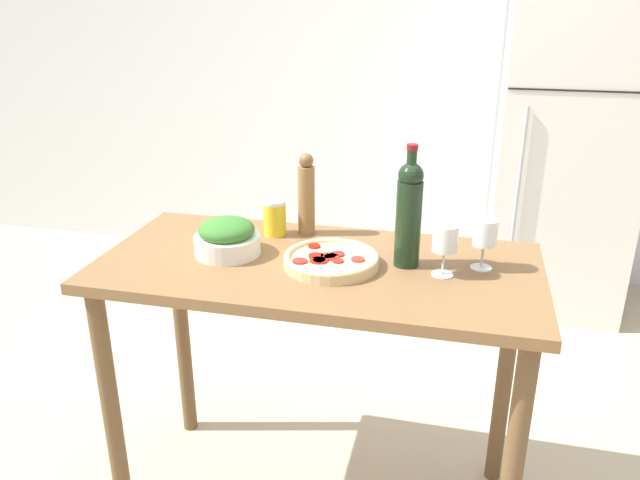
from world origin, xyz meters
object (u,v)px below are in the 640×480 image
object	(u,v)px
wine_bottle	(409,212)
wine_glass_near	(445,241)
wine_glass_far	(484,235)
homemade_pizza	(331,260)
salad_bowl	(228,237)
salt_canister	(275,217)
refrigerator	(565,155)
pepper_mill	(306,196)

from	to	relation	value
wine_bottle	wine_glass_near	bearing A→B (deg)	-24.60
wine_glass_far	homemade_pizza	xyz separation A→B (m)	(-0.44, -0.08, -0.09)
wine_glass_near	homemade_pizza	size ratio (longest dim) A/B	0.54
salad_bowl	salt_canister	world-z (taller)	salt_canister
refrigerator	pepper_mill	bearing A→B (deg)	-122.75
refrigerator	salad_bowl	bearing A→B (deg)	-123.86
wine_glass_far	pepper_mill	world-z (taller)	pepper_mill
refrigerator	salad_bowl	world-z (taller)	refrigerator
wine_bottle	wine_glass_far	distance (m)	0.23
salad_bowl	wine_bottle	bearing A→B (deg)	4.19
wine_glass_far	homemade_pizza	world-z (taller)	wine_glass_far
refrigerator	wine_bottle	bearing A→B (deg)	-110.53
refrigerator	pepper_mill	world-z (taller)	refrigerator
wine_glass_near	wine_glass_far	distance (m)	0.13
pepper_mill	homemade_pizza	distance (m)	0.30
refrigerator	salt_canister	distance (m)	1.97
wine_bottle	salt_canister	distance (m)	0.49
wine_bottle	homemade_pizza	bearing A→B (deg)	-164.25
wine_bottle	refrigerator	bearing A→B (deg)	69.47
salad_bowl	homemade_pizza	size ratio (longest dim) A/B	0.72
wine_glass_far	salad_bowl	world-z (taller)	wine_glass_far
wine_glass_far	salad_bowl	xyz separation A→B (m)	(-0.77, -0.06, -0.05)
pepper_mill	wine_bottle	bearing A→B (deg)	-27.38
wine_glass_near	salt_canister	distance (m)	0.60
pepper_mill	salt_canister	bearing A→B (deg)	-160.18
pepper_mill	refrigerator	bearing A→B (deg)	57.25
wine_bottle	pepper_mill	size ratio (longest dim) A/B	1.33
wine_glass_far	salt_canister	xyz separation A→B (m)	(-0.67, 0.12, -0.05)
wine_glass_near	salt_canister	world-z (taller)	wine_glass_near
wine_bottle	salad_bowl	bearing A→B (deg)	-175.81
salt_canister	pepper_mill	bearing A→B (deg)	19.82
pepper_mill	salt_canister	world-z (taller)	pepper_mill
wine_glass_near	salad_bowl	distance (m)	0.66
wine_glass_near	pepper_mill	distance (m)	0.52
wine_bottle	wine_glass_near	distance (m)	0.14
wine_bottle	homemade_pizza	world-z (taller)	wine_bottle
refrigerator	wine_glass_near	size ratio (longest dim) A/B	11.24
wine_bottle	pepper_mill	distance (m)	0.40
refrigerator	wine_glass_near	bearing A→B (deg)	-106.87
pepper_mill	salad_bowl	xyz separation A→B (m)	(-0.19, -0.22, -0.08)
wine_bottle	salad_bowl	size ratio (longest dim) A/B	1.79
refrigerator	salt_canister	bearing A→B (deg)	-124.64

